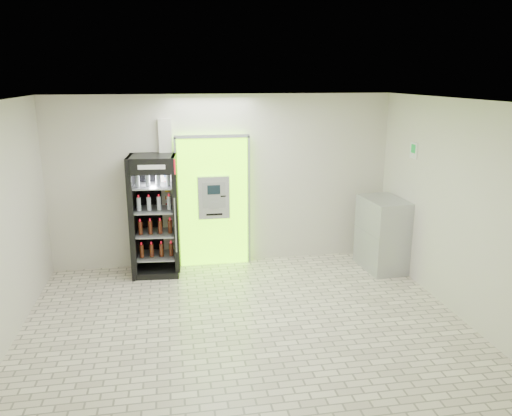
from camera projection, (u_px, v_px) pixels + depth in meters
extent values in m
plane|color=beige|center=(246.00, 325.00, 6.80)|extent=(6.00, 6.00, 0.00)
plane|color=beige|center=(224.00, 181.00, 8.79)|extent=(6.00, 0.00, 6.00)
plane|color=beige|center=(292.00, 305.00, 4.03)|extent=(6.00, 0.00, 6.00)
plane|color=beige|center=(459.00, 209.00, 6.91)|extent=(0.00, 5.00, 5.00)
plane|color=white|center=(244.00, 101.00, 6.03)|extent=(6.00, 6.00, 0.00)
cube|color=#7BFF06|center=(213.00, 201.00, 8.78)|extent=(1.20, 0.12, 2.30)
cube|color=gray|center=(212.00, 136.00, 8.42)|extent=(1.28, 0.04, 0.06)
cube|color=gray|center=(177.00, 204.00, 8.61)|extent=(0.04, 0.04, 2.30)
cube|color=gray|center=(249.00, 201.00, 8.82)|extent=(0.04, 0.04, 2.30)
cube|color=black|center=(220.00, 237.00, 8.91)|extent=(0.62, 0.01, 0.67)
cube|color=black|center=(192.00, 156.00, 8.46)|extent=(0.22, 0.01, 0.18)
cube|color=#A5A8AD|center=(214.00, 197.00, 8.65)|extent=(0.55, 0.12, 0.75)
cube|color=black|center=(214.00, 190.00, 8.55)|extent=(0.22, 0.01, 0.16)
cube|color=gray|center=(214.00, 206.00, 8.62)|extent=(0.16, 0.01, 0.12)
cube|color=black|center=(223.00, 196.00, 8.61)|extent=(0.09, 0.01, 0.02)
cube|color=black|center=(214.00, 214.00, 8.66)|extent=(0.28, 0.01, 0.03)
cube|color=silver|center=(168.00, 195.00, 8.63)|extent=(0.22, 0.10, 2.60)
cube|color=#193FB2|center=(167.00, 175.00, 8.49)|extent=(0.09, 0.01, 0.06)
cube|color=red|center=(167.00, 183.00, 8.52)|extent=(0.09, 0.01, 0.06)
cube|color=yellow|center=(168.00, 190.00, 8.56)|extent=(0.09, 0.01, 0.06)
cube|color=orange|center=(168.00, 198.00, 8.59)|extent=(0.09, 0.01, 0.06)
cube|color=red|center=(168.00, 205.00, 8.62)|extent=(0.09, 0.01, 0.06)
cube|color=black|center=(155.00, 216.00, 8.37)|extent=(0.82, 0.76, 2.04)
cube|color=black|center=(155.00, 211.00, 8.68)|extent=(0.77, 0.12, 2.04)
cube|color=red|center=(151.00, 167.00, 7.82)|extent=(0.75, 0.07, 0.24)
cube|color=white|center=(151.00, 167.00, 7.81)|extent=(0.43, 0.04, 0.07)
cube|color=black|center=(158.00, 269.00, 8.62)|extent=(0.82, 0.76, 0.10)
cylinder|color=gray|center=(175.00, 225.00, 8.10)|extent=(0.03, 0.03, 0.92)
cube|color=gray|center=(157.00, 256.00, 8.56)|extent=(0.69, 0.65, 0.02)
cube|color=gray|center=(156.00, 233.00, 8.45)|extent=(0.69, 0.65, 0.02)
cube|color=gray|center=(155.00, 210.00, 8.35)|extent=(0.69, 0.65, 0.02)
cube|color=gray|center=(153.00, 186.00, 8.24)|extent=(0.69, 0.65, 0.02)
cube|color=#A5A8AD|center=(383.00, 234.00, 8.68)|extent=(0.70, 0.99, 1.26)
cube|color=gray|center=(366.00, 231.00, 8.61)|extent=(0.07, 0.92, 0.01)
cube|color=white|center=(414.00, 151.00, 8.08)|extent=(0.02, 0.22, 0.26)
cube|color=#0C852B|center=(413.00, 149.00, 8.07)|extent=(0.00, 0.14, 0.14)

